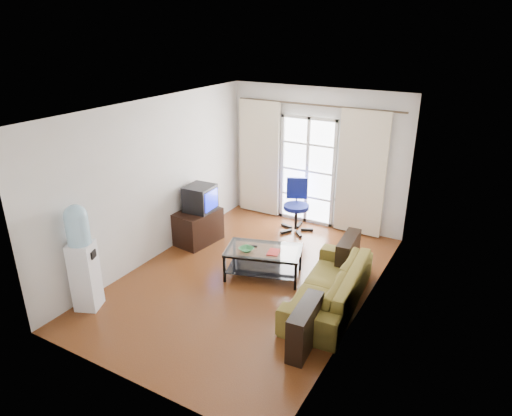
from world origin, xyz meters
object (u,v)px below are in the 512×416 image
Objects in this scene: sofa at (329,285)px; coffee_table at (263,259)px; crt_tv at (199,198)px; tv_stand at (198,227)px; task_chair at (296,216)px; water_cooler at (82,256)px.

sofa is 1.62× the size of coffee_table.
tv_stand is at bearing -93.46° from crt_tv.
crt_tv is at bearing 96.99° from tv_stand.
task_chair reaches higher than coffee_table.
tv_stand is 0.82× the size of task_chair.
tv_stand is at bearing -158.78° from task_chair.
coffee_table is 1.59× the size of tv_stand.
sofa is 2.55m from task_chair.
task_chair is (1.35, 1.28, -0.54)m from crt_tv.
crt_tv is 0.53× the size of task_chair.
tv_stand is at bearing -108.73° from sofa.
tv_stand is at bearing 64.44° from water_cooler.
water_cooler is at bearing -85.23° from tv_stand.
water_cooler is at bearing -95.62° from crt_tv.
tv_stand reaches higher than coffee_table.
water_cooler is (-1.76, -1.98, 0.52)m from coffee_table.
water_cooler is at bearing -131.51° from coffee_table.
sofa is at bearing 7.90° from water_cooler.
sofa is at bearing -18.69° from crt_tv.
crt_tv is at bearing -110.21° from sofa.
tv_stand is 0.54m from crt_tv.
coffee_table is at bearing 25.47° from water_cooler.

